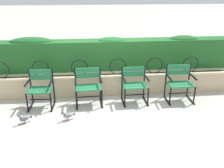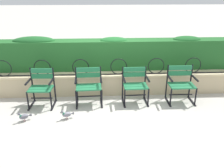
{
  "view_description": "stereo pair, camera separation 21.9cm",
  "coord_description": "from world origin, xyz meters",
  "px_view_note": "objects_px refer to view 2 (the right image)",
  "views": [
    {
      "loc": [
        -0.47,
        -4.99,
        2.68
      ],
      "look_at": [
        0.0,
        0.05,
        0.55
      ],
      "focal_mm": 38.15,
      "sensor_mm": 36.0,
      "label": 1
    },
    {
      "loc": [
        -0.25,
        -5.0,
        2.68
      ],
      "look_at": [
        0.0,
        0.05,
        0.55
      ],
      "focal_mm": 38.15,
      "sensor_mm": 36.0,
      "label": 2
    }
  ],
  "objects_px": {
    "park_chair_leftmost": "(41,86)",
    "pigeon_far_side": "(24,116)",
    "pigeon_near_chairs": "(67,114)",
    "park_chair_centre_right": "(135,84)",
    "park_chair_centre_left": "(89,85)",
    "park_chair_rightmost": "(181,83)"
  },
  "relations": [
    {
      "from": "park_chair_leftmost",
      "to": "pigeon_near_chairs",
      "type": "bearing_deg",
      "value": -47.32
    },
    {
      "from": "park_chair_leftmost",
      "to": "pigeon_far_side",
      "type": "relative_size",
      "value": 3.29
    },
    {
      "from": "park_chair_rightmost",
      "to": "pigeon_far_side",
      "type": "relative_size",
      "value": 3.32
    },
    {
      "from": "park_chair_rightmost",
      "to": "park_chair_centre_right",
      "type": "bearing_deg",
      "value": 179.08
    },
    {
      "from": "park_chair_centre_left",
      "to": "pigeon_far_side",
      "type": "bearing_deg",
      "value": -149.04
    },
    {
      "from": "park_chair_centre_right",
      "to": "park_chair_rightmost",
      "type": "distance_m",
      "value": 1.11
    },
    {
      "from": "park_chair_rightmost",
      "to": "pigeon_far_side",
      "type": "height_order",
      "value": "park_chair_rightmost"
    },
    {
      "from": "park_chair_rightmost",
      "to": "pigeon_near_chairs",
      "type": "distance_m",
      "value": 2.8
    },
    {
      "from": "park_chair_leftmost",
      "to": "pigeon_far_side",
      "type": "bearing_deg",
      "value": -106.96
    },
    {
      "from": "pigeon_near_chairs",
      "to": "park_chair_leftmost",
      "type": "bearing_deg",
      "value": 132.68
    },
    {
      "from": "park_chair_centre_right",
      "to": "pigeon_far_side",
      "type": "height_order",
      "value": "park_chair_centre_right"
    },
    {
      "from": "park_chair_rightmost",
      "to": "park_chair_leftmost",
      "type": "bearing_deg",
      "value": -179.46
    },
    {
      "from": "park_chair_centre_left",
      "to": "pigeon_near_chairs",
      "type": "height_order",
      "value": "park_chair_centre_left"
    },
    {
      "from": "pigeon_far_side",
      "to": "park_chair_centre_right",
      "type": "bearing_deg",
      "value": 18.24
    },
    {
      "from": "park_chair_centre_right",
      "to": "pigeon_far_side",
      "type": "relative_size",
      "value": 3.19
    },
    {
      "from": "park_chair_centre_left",
      "to": "park_chair_centre_right",
      "type": "relative_size",
      "value": 1.02
    },
    {
      "from": "park_chair_leftmost",
      "to": "pigeon_far_side",
      "type": "distance_m",
      "value": 0.87
    },
    {
      "from": "park_chair_leftmost",
      "to": "park_chair_centre_right",
      "type": "bearing_deg",
      "value": 1.27
    },
    {
      "from": "park_chair_centre_right",
      "to": "park_chair_rightmost",
      "type": "height_order",
      "value": "park_chair_rightmost"
    },
    {
      "from": "park_chair_centre_right",
      "to": "pigeon_near_chairs",
      "type": "relative_size",
      "value": 3.02
    },
    {
      "from": "park_chair_leftmost",
      "to": "pigeon_near_chairs",
      "type": "height_order",
      "value": "park_chair_leftmost"
    },
    {
      "from": "park_chair_centre_left",
      "to": "park_chair_centre_right",
      "type": "bearing_deg",
      "value": 0.29
    }
  ]
}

